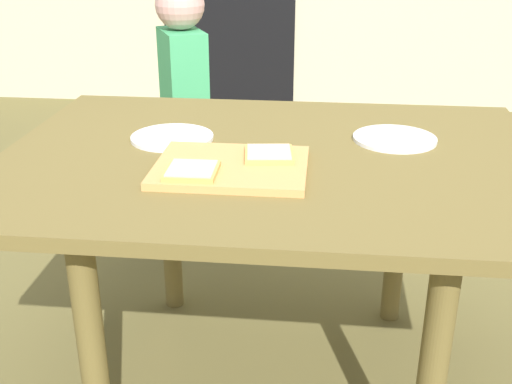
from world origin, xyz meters
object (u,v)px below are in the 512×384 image
object	(u,v)px
dining_table	(273,185)
plate_white_left	(172,137)
cutting_board	(231,167)
plate_white_right	(395,139)
pizza_slice_near_left	(192,171)
child_left	(184,97)
pizza_slice_far_right	(269,154)

from	to	relation	value
dining_table	plate_white_left	world-z (taller)	plate_white_left
cutting_board	plate_white_left	xyz separation A→B (m)	(-0.19, 0.21, -0.00)
cutting_board	plate_white_right	distance (m)	0.47
cutting_board	pizza_slice_near_left	bearing A→B (deg)	-137.01
plate_white_right	child_left	xyz separation A→B (m)	(-0.72, 0.72, -0.10)
dining_table	pizza_slice_far_right	distance (m)	0.13
pizza_slice_near_left	plate_white_right	size ratio (longest dim) A/B	0.54
dining_table	plate_white_left	xyz separation A→B (m)	(-0.27, 0.08, 0.09)
pizza_slice_far_right	plate_white_left	distance (m)	0.31
plate_white_right	pizza_slice_near_left	bearing A→B (deg)	-144.73
dining_table	plate_white_left	bearing A→B (deg)	163.22
dining_table	cutting_board	size ratio (longest dim) A/B	3.88
plate_white_right	cutting_board	bearing A→B (deg)	-146.45
pizza_slice_far_right	plate_white_right	bearing A→B (deg)	33.68
dining_table	plate_white_left	distance (m)	0.30
plate_white_right	child_left	world-z (taller)	child_left
dining_table	pizza_slice_near_left	xyz separation A→B (m)	(-0.16, -0.20, 0.11)
child_left	pizza_slice_far_right	bearing A→B (deg)	-66.32
plate_white_left	plate_white_right	distance (m)	0.58
pizza_slice_near_left	pizza_slice_far_right	distance (m)	0.20
pizza_slice_near_left	child_left	size ratio (longest dim) A/B	0.11
pizza_slice_near_left	pizza_slice_far_right	xyz separation A→B (m)	(0.16, 0.12, 0.00)
pizza_slice_far_right	child_left	bearing A→B (deg)	113.68
cutting_board	plate_white_left	distance (m)	0.28
cutting_board	child_left	world-z (taller)	child_left
pizza_slice_near_left	plate_white_right	xyz separation A→B (m)	(0.47, 0.33, -0.02)
cutting_board	plate_white_left	size ratio (longest dim) A/B	1.60
pizza_slice_near_left	plate_white_left	world-z (taller)	pizza_slice_near_left
pizza_slice_near_left	pizza_slice_far_right	world-z (taller)	same
pizza_slice_near_left	plate_white_right	distance (m)	0.57
plate_white_left	plate_white_right	size ratio (longest dim) A/B	1.00
dining_table	child_left	world-z (taller)	child_left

